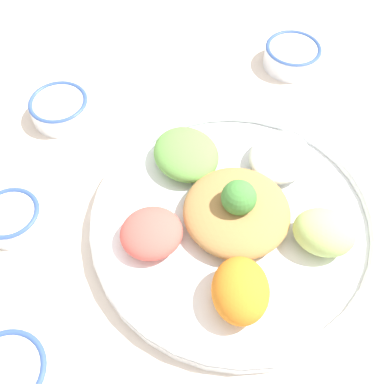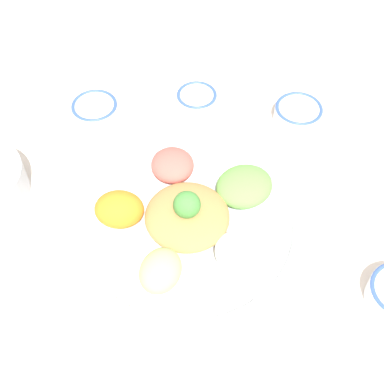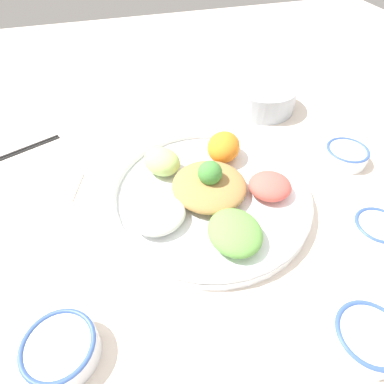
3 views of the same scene
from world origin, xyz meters
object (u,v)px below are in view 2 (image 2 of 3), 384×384
(rice_bowl_plain, at_px, (298,113))
(serving_spoon_extra, at_px, (6,109))
(sauce_bowl_dark, at_px, (95,110))
(rice_bowl_blue, at_px, (197,99))
(salad_platter, at_px, (189,221))

(rice_bowl_plain, distance_m, serving_spoon_extra, 0.63)
(sauce_bowl_dark, xyz_separation_m, serving_spoon_extra, (0.16, -0.11, -0.02))
(rice_bowl_blue, xyz_separation_m, rice_bowl_plain, (-0.16, 0.14, 0.00))
(rice_bowl_blue, relative_size, rice_bowl_plain, 0.87)
(salad_platter, xyz_separation_m, rice_bowl_plain, (-0.34, -0.13, -0.00))
(salad_platter, xyz_separation_m, sauce_bowl_dark, (0.03, -0.35, -0.00))
(salad_platter, relative_size, serving_spoon_extra, 3.51)
(salad_platter, height_order, rice_bowl_plain, salad_platter)
(rice_bowl_plain, relative_size, serving_spoon_extra, 0.84)
(salad_platter, distance_m, rice_bowl_plain, 0.36)
(sauce_bowl_dark, bearing_deg, serving_spoon_extra, -35.40)
(rice_bowl_blue, distance_m, sauce_bowl_dark, 0.22)
(serving_spoon_extra, bearing_deg, rice_bowl_blue, -174.93)
(rice_bowl_blue, distance_m, rice_bowl_plain, 0.22)
(rice_bowl_plain, xyz_separation_m, serving_spoon_extra, (0.53, -0.34, -0.02))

